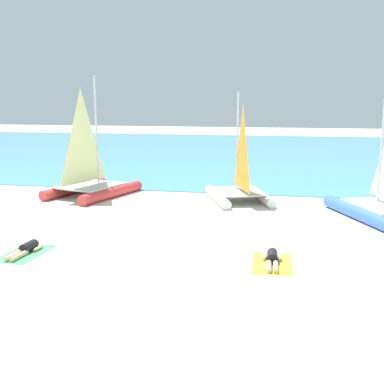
% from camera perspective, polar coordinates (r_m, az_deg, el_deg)
% --- Properties ---
extents(ground_plane, '(120.00, 120.00, 0.00)m').
position_cam_1_polar(ground_plane, '(22.70, 2.65, -0.52)').
color(ground_plane, silver).
extents(ocean_water, '(120.00, 40.00, 0.05)m').
position_cam_1_polar(ocean_water, '(43.01, 7.00, 4.90)').
color(ocean_water, '#4C9EB7').
rests_on(ocean_water, ground).
extents(sailboat_white, '(3.60, 4.40, 4.94)m').
position_cam_1_polar(sailboat_white, '(21.61, 5.73, 0.83)').
color(sailboat_white, white).
rests_on(sailboat_white, ground).
extents(sailboat_red, '(3.87, 4.96, 5.69)m').
position_cam_1_polar(sailboat_red, '(23.11, -12.15, 1.59)').
color(sailboat_red, '#CC3838').
rests_on(sailboat_red, ground).
extents(towel_left, '(1.16, 1.93, 0.01)m').
position_cam_1_polar(towel_left, '(15.16, -19.51, -7.00)').
color(towel_left, '#4CB266').
rests_on(towel_left, ground).
extents(sunbather_left, '(0.55, 1.56, 0.30)m').
position_cam_1_polar(sunbather_left, '(15.18, -19.40, -6.48)').
color(sunbather_left, black).
rests_on(sunbather_left, towel_left).
extents(towel_right, '(1.18, 1.94, 0.01)m').
position_cam_1_polar(towel_right, '(13.65, 9.67, -8.51)').
color(towel_right, yellow).
rests_on(towel_right, ground).
extents(sunbather_right, '(0.56, 1.56, 0.30)m').
position_cam_1_polar(sunbather_right, '(13.67, 9.68, -7.92)').
color(sunbather_right, black).
rests_on(sunbather_right, towel_right).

